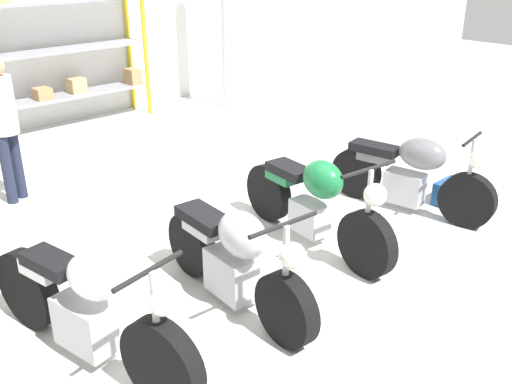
% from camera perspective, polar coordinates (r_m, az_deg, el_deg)
% --- Properties ---
extents(ground_plane, '(30.00, 30.00, 0.00)m').
position_cam_1_polar(ground_plane, '(5.62, 2.81, -7.75)').
color(ground_plane, silver).
extents(back_wall, '(30.00, 0.08, 3.60)m').
position_cam_1_polar(back_wall, '(10.32, -24.04, 15.35)').
color(back_wall, white).
rests_on(back_wall, ground_plane).
extents(shelving_rack, '(3.66, 0.63, 2.56)m').
position_cam_1_polar(shelving_rack, '(10.16, -20.91, 12.97)').
color(shelving_rack, gold).
rests_on(shelving_rack, ground_plane).
extents(support_pillar, '(0.28, 0.28, 3.60)m').
position_cam_1_polar(support_pillar, '(10.96, -2.81, 17.60)').
color(support_pillar, silver).
rests_on(support_pillar, ground_plane).
extents(motorcycle_white, '(0.69, 2.20, 1.06)m').
position_cam_1_polar(motorcycle_white, '(4.44, -16.56, -11.27)').
color(motorcycle_white, black).
rests_on(motorcycle_white, ground_plane).
extents(motorcycle_silver, '(0.65, 1.98, 1.04)m').
position_cam_1_polar(motorcycle_silver, '(4.89, -2.18, -6.62)').
color(motorcycle_silver, black).
rests_on(motorcycle_silver, ground_plane).
extents(motorcycle_green, '(0.68, 2.18, 1.09)m').
position_cam_1_polar(motorcycle_green, '(5.87, 5.90, -1.01)').
color(motorcycle_green, black).
rests_on(motorcycle_green, ground_plane).
extents(motorcycle_grey, '(0.64, 2.00, 1.03)m').
position_cam_1_polar(motorcycle_grey, '(6.88, 15.17, 1.76)').
color(motorcycle_grey, black).
rests_on(motorcycle_grey, ground_plane).
extents(person_near_rack, '(0.44, 0.44, 1.77)m').
position_cam_1_polar(person_near_rack, '(7.36, -23.95, 6.80)').
color(person_near_rack, '#1E2338').
rests_on(person_near_rack, ground_plane).
extents(toolbox, '(0.44, 0.26, 0.28)m').
position_cam_1_polar(toolbox, '(7.35, 18.88, -0.03)').
color(toolbox, '#1E4C8C').
rests_on(toolbox, ground_plane).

